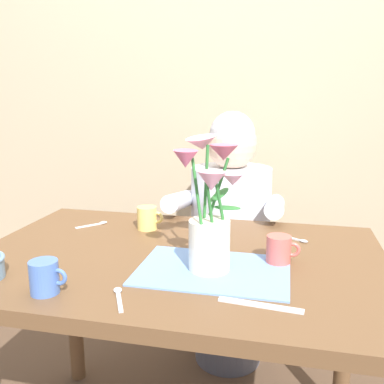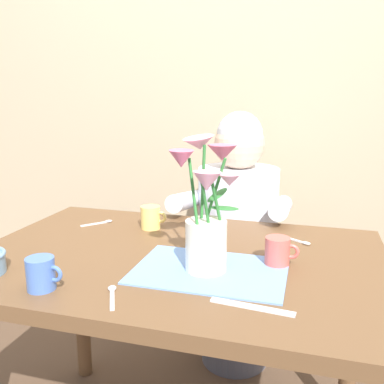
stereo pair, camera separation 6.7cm
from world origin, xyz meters
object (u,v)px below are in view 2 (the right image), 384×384
at_px(flower_vase, 207,214).
at_px(coffee_cup, 41,274).
at_px(dinner_knife, 252,307).
at_px(seated_person, 237,245).
at_px(ceramic_mug, 151,217).
at_px(tea_cup, 278,252).

height_order(flower_vase, coffee_cup, flower_vase).
bearing_deg(dinner_knife, seated_person, 107.98).
bearing_deg(seated_person, ceramic_mug, -119.28).
distance_m(seated_person, ceramic_mug, 0.51).
bearing_deg(coffee_cup, seated_person, 71.08).
relative_size(dinner_knife, tea_cup, 2.04).
distance_m(flower_vase, dinner_knife, 0.27).
bearing_deg(tea_cup, coffee_cup, -150.52).
bearing_deg(flower_vase, ceramic_mug, 132.55).
xyz_separation_m(flower_vase, coffee_cup, (-0.35, -0.22, -0.12)).
height_order(dinner_knife, ceramic_mug, ceramic_mug).
distance_m(flower_vase, ceramic_mug, 0.42).
relative_size(ceramic_mug, tea_cup, 1.00).
xyz_separation_m(seated_person, coffee_cup, (-0.32, -0.92, 0.22)).
distance_m(flower_vase, tea_cup, 0.23).
height_order(ceramic_mug, tea_cup, same).
distance_m(tea_cup, coffee_cup, 0.61).
bearing_deg(ceramic_mug, dinner_knife, -48.26).
height_order(seated_person, tea_cup, seated_person).
distance_m(dinner_knife, ceramic_mug, 0.64).
bearing_deg(coffee_cup, dinner_knife, 5.32).
relative_size(dinner_knife, ceramic_mug, 2.04).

